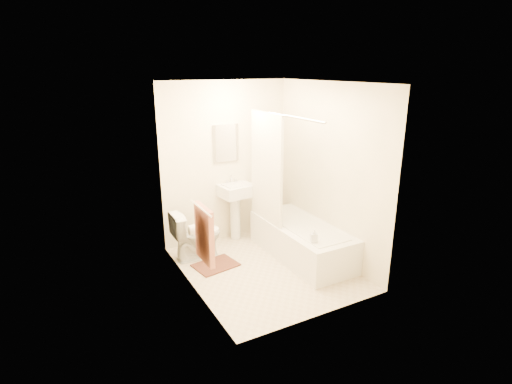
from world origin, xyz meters
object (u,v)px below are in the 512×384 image
toilet (197,235)px  soap_bottle (314,236)px  bathtub (301,241)px  sink (236,210)px  bath_mat (216,265)px

toilet → soap_bottle: size_ratio=3.77×
toilet → bathtub: bearing=-116.2°
toilet → sink: 0.84m
sink → bath_mat: 1.04m
toilet → sink: bearing=-66.6°
bathtub → bath_mat: 1.24m
bathtub → bath_mat: (-1.18, 0.30, -0.23)m
toilet → sink: size_ratio=0.72×
soap_bottle → sink: bearing=102.5°
bathtub → sink: bearing=119.0°
toilet → bath_mat: size_ratio=1.24×
sink → bathtub: sink is taller
toilet → bathtub: size_ratio=0.41×
sink → soap_bottle: size_ratio=5.23×
sink → bath_mat: sink is taller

